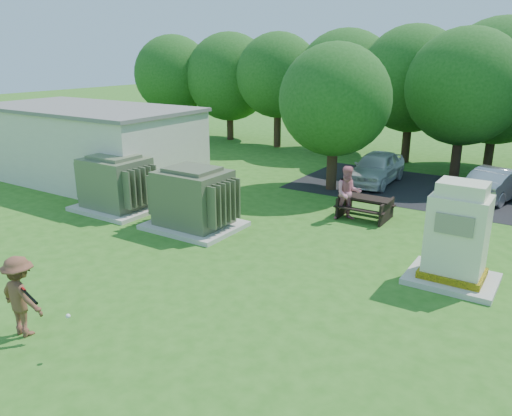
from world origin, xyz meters
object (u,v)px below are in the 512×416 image
Objects in this scene: person_at_picnic at (348,193)px; car_white at (376,168)px; transformer_right at (193,200)px; generator_cabinet at (456,239)px; transformer_left at (116,184)px; batter at (21,296)px; picnic_table at (365,205)px; car_silver_a at (499,183)px.

person_at_picnic is 5.49m from car_white.
transformer_right is 8.25m from generator_cabinet.
batter is (4.97, -7.06, -0.10)m from transformer_left.
picnic_table is at bearing 26.53° from transformer_left.
transformer_left and transformer_right have the same top height.
car_silver_a is at bearing 38.37° from transformer_left.
picnic_table is 0.46× the size of car_silver_a.
batter is at bearing -97.70° from car_white.
transformer_right is at bearing -171.52° from person_at_picnic.
batter is 11.01m from person_at_picnic.
car_white is at bearing 121.02° from generator_cabinet.
transformer_left is at bearing 180.00° from transformer_right.
car_white is at bearing 53.17° from transformer_left.
transformer_right is 1.13× the size of generator_cabinet.
transformer_left is 3.70m from transformer_right.
generator_cabinet reaches higher than car_silver_a.
transformer_left is 1.57× the size of person_at_picnic.
person_at_picnic is at bearing -105.42° from batter.
generator_cabinet reaches higher than transformer_left.
transformer_right reaches higher than car_white.
transformer_right is 5.37m from person_at_picnic.
batter is 0.91× the size of person_at_picnic.
car_white is (3.05, 9.02, -0.26)m from transformer_right.
transformer_right is 0.72× the size of car_white.
batter is at bearing -79.77° from transformer_right.
batter reaches higher than picnic_table.
picnic_table is at bearing 135.93° from generator_cabinet.
person_at_picnic reaches higher than batter.
transformer_right is (3.70, 0.00, 0.00)m from transformer_left.
batter is 0.44× the size of car_silver_a.
person_at_picnic is (7.67, 3.61, -0.01)m from transformer_left.
car_white reaches higher than car_silver_a.
car_white is (6.75, 9.02, -0.26)m from transformer_left.
car_silver_a is (8.05, 9.30, -0.32)m from transformer_right.
car_silver_a is at bearing -113.75° from batter.
generator_cabinet is 5.34m from person_at_picnic.
car_white is (1.78, 16.08, -0.16)m from batter.
generator_cabinet is at bearing -70.80° from person_at_picnic.
transformer_left is 9.12m from picnic_table.
generator_cabinet is at bearing -44.07° from picnic_table.
picnic_table is at bearing -107.17° from batter.
picnic_table is 0.95× the size of person_at_picnic.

